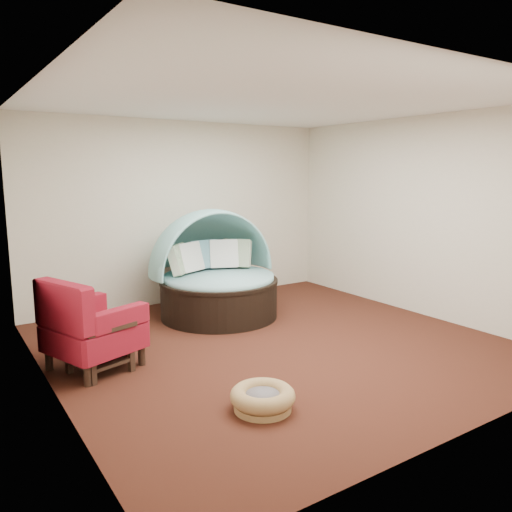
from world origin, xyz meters
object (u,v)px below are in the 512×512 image
canopy_daybed (215,267)px  pet_basket (263,398)px  red_armchair (89,328)px  side_table (99,340)px

canopy_daybed → pet_basket: size_ratio=2.42×
red_armchair → side_table: 0.18m
red_armchair → pet_basket: bearing=-80.2°
red_armchair → side_table: (0.06, -0.13, -0.11)m
canopy_daybed → side_table: 2.35m
canopy_daybed → side_table: canopy_daybed is taller
canopy_daybed → side_table: bearing=-149.4°
canopy_daybed → side_table: (-2.00, -1.18, -0.36)m
canopy_daybed → red_armchair: canopy_daybed is taller
red_armchair → side_table: bearing=-86.4°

